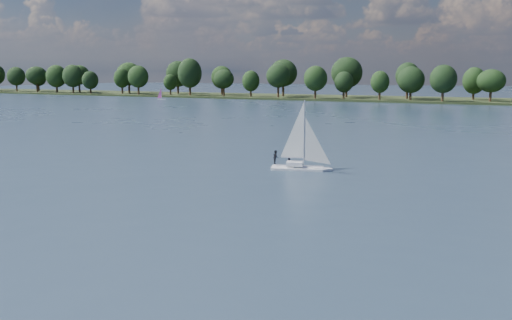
% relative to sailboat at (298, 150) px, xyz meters
% --- Properties ---
extents(ground, '(700.00, 700.00, 0.00)m').
position_rel_sailboat_xyz_m(ground, '(10.33, 50.18, -2.30)').
color(ground, '#233342').
rests_on(ground, ground).
extents(far_shore, '(660.00, 40.00, 1.50)m').
position_rel_sailboat_xyz_m(far_shore, '(10.33, 162.18, -2.30)').
color(far_shore, black).
rests_on(far_shore, ground).
extents(sailboat, '(6.50, 3.39, 8.24)m').
position_rel_sailboat_xyz_m(sailboat, '(0.00, 0.00, 0.00)').
color(sailboat, silver).
rests_on(sailboat, ground).
extents(dinghy_pink, '(3.35, 2.58, 5.01)m').
position_rel_sailboat_xyz_m(dinghy_pink, '(-107.95, 126.94, -1.12)').
color(dinghy_pink, white).
rests_on(dinghy_pink, ground).
extents(pontoon, '(4.04, 2.09, 0.50)m').
position_rel_sailboat_xyz_m(pontoon, '(-151.10, 145.57, -2.30)').
color(pontoon, '#5A5D5F').
rests_on(pontoon, ground).
extents(treeline, '(562.42, 74.05, 18.08)m').
position_rel_sailboat_xyz_m(treeline, '(-0.23, 158.49, 5.82)').
color(treeline, black).
rests_on(treeline, ground).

